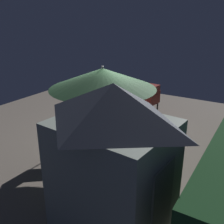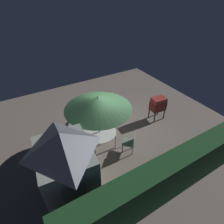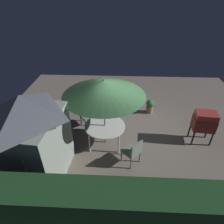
{
  "view_description": "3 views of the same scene",
  "coord_description": "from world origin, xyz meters",
  "px_view_note": "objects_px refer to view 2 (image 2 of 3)",
  "views": [
    {
      "loc": [
        5.85,
        3.77,
        3.48
      ],
      "look_at": [
        0.43,
        0.45,
        1.12
      ],
      "focal_mm": 41.48,
      "sensor_mm": 36.0,
      "label": 1
    },
    {
      "loc": [
        3.33,
        5.52,
        5.69
      ],
      "look_at": [
        0.17,
        0.16,
        1.22
      ],
      "focal_mm": 29.16,
      "sensor_mm": 36.0,
      "label": 2
    },
    {
      "loc": [
        0.5,
        5.47,
        4.57
      ],
      "look_at": [
        0.75,
        0.05,
        0.98
      ],
      "focal_mm": 30.14,
      "sensor_mm": 36.0,
      "label": 3
    }
  ],
  "objects_px": {
    "chair_far_side": "(131,141)",
    "potted_plant_by_shed": "(112,105)",
    "patio_umbrella": "(98,103)",
    "patio_table": "(100,133)",
    "chair_near_shed": "(72,128)",
    "bbq_grill": "(158,104)",
    "garden_shed": "(66,165)"
  },
  "relations": [
    {
      "from": "patio_umbrella",
      "to": "potted_plant_by_shed",
      "type": "distance_m",
      "value": 3.23
    },
    {
      "from": "chair_near_shed",
      "to": "chair_far_side",
      "type": "distance_m",
      "value": 2.58
    },
    {
      "from": "garden_shed",
      "to": "chair_far_side",
      "type": "relative_size",
      "value": 2.86
    },
    {
      "from": "bbq_grill",
      "to": "potted_plant_by_shed",
      "type": "relative_size",
      "value": 1.95
    },
    {
      "from": "chair_far_side",
      "to": "potted_plant_by_shed",
      "type": "relative_size",
      "value": 1.46
    },
    {
      "from": "chair_near_shed",
      "to": "potted_plant_by_shed",
      "type": "height_order",
      "value": "chair_near_shed"
    },
    {
      "from": "garden_shed",
      "to": "patio_umbrella",
      "type": "bearing_deg",
      "value": -142.44
    },
    {
      "from": "patio_table",
      "to": "potted_plant_by_shed",
      "type": "xyz_separation_m",
      "value": [
        -1.78,
        -2.0,
        -0.37
      ]
    },
    {
      "from": "bbq_grill",
      "to": "potted_plant_by_shed",
      "type": "bearing_deg",
      "value": -49.45
    },
    {
      "from": "bbq_grill",
      "to": "chair_far_side",
      "type": "height_order",
      "value": "bbq_grill"
    },
    {
      "from": "garden_shed",
      "to": "potted_plant_by_shed",
      "type": "relative_size",
      "value": 4.18
    },
    {
      "from": "patio_table",
      "to": "potted_plant_by_shed",
      "type": "bearing_deg",
      "value": -131.69
    },
    {
      "from": "garden_shed",
      "to": "patio_umbrella",
      "type": "relative_size",
      "value": 1.03
    },
    {
      "from": "patio_umbrella",
      "to": "bbq_grill",
      "type": "height_order",
      "value": "patio_umbrella"
    },
    {
      "from": "garden_shed",
      "to": "chair_near_shed",
      "type": "xyz_separation_m",
      "value": [
        -0.98,
        -2.38,
        -0.79
      ]
    },
    {
      "from": "patio_table",
      "to": "chair_far_side",
      "type": "xyz_separation_m",
      "value": [
        -0.91,
        0.91,
        -0.17
      ]
    },
    {
      "from": "bbq_grill",
      "to": "chair_near_shed",
      "type": "height_order",
      "value": "bbq_grill"
    },
    {
      "from": "potted_plant_by_shed",
      "to": "chair_far_side",
      "type": "bearing_deg",
      "value": 73.36
    },
    {
      "from": "chair_near_shed",
      "to": "chair_far_side",
      "type": "bearing_deg",
      "value": 131.94
    },
    {
      "from": "garden_shed",
      "to": "chair_far_side",
      "type": "bearing_deg",
      "value": -170.2
    },
    {
      "from": "patio_table",
      "to": "patio_umbrella",
      "type": "distance_m",
      "value": 1.44
    },
    {
      "from": "patio_umbrella",
      "to": "chair_far_side",
      "type": "distance_m",
      "value": 2.06
    },
    {
      "from": "potted_plant_by_shed",
      "to": "chair_near_shed",
      "type": "bearing_deg",
      "value": 20.95
    },
    {
      "from": "chair_near_shed",
      "to": "potted_plant_by_shed",
      "type": "xyz_separation_m",
      "value": [
        -2.59,
        -0.99,
        -0.19
      ]
    },
    {
      "from": "patio_table",
      "to": "chair_near_shed",
      "type": "relative_size",
      "value": 1.5
    },
    {
      "from": "patio_table",
      "to": "bbq_grill",
      "type": "relative_size",
      "value": 1.12
    },
    {
      "from": "patio_table",
      "to": "chair_far_side",
      "type": "distance_m",
      "value": 1.3
    },
    {
      "from": "garden_shed",
      "to": "chair_near_shed",
      "type": "distance_m",
      "value": 2.7
    },
    {
      "from": "bbq_grill",
      "to": "garden_shed",
      "type": "bearing_deg",
      "value": 17.35
    },
    {
      "from": "chair_far_side",
      "to": "potted_plant_by_shed",
      "type": "distance_m",
      "value": 3.04
    },
    {
      "from": "garden_shed",
      "to": "bbq_grill",
      "type": "xyz_separation_m",
      "value": [
        -5.1,
        -1.59,
        -0.47
      ]
    },
    {
      "from": "garden_shed",
      "to": "patio_table",
      "type": "relative_size",
      "value": 1.91
    }
  ]
}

